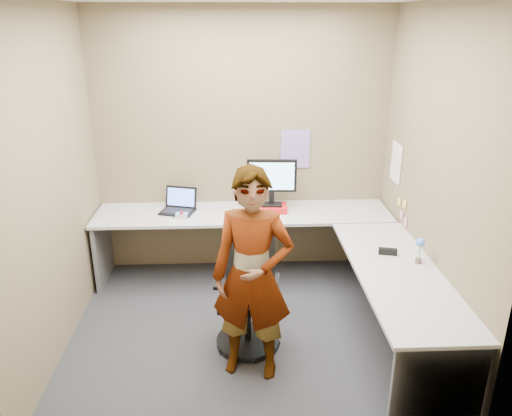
{
  "coord_description": "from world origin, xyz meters",
  "views": [
    {
      "loc": [
        -0.08,
        -3.71,
        2.56
      ],
      "look_at": [
        0.1,
        0.25,
        1.05
      ],
      "focal_mm": 35.0,
      "sensor_mm": 36.0,
      "label": 1
    }
  ],
  "objects_px": {
    "person": "(252,276)",
    "desk": "(292,249)",
    "monitor": "(272,178)",
    "office_chair": "(248,299)"
  },
  "relations": [
    {
      "from": "desk",
      "to": "monitor",
      "type": "relative_size",
      "value": 6.01
    },
    {
      "from": "desk",
      "to": "person",
      "type": "xyz_separation_m",
      "value": [
        -0.4,
        -0.9,
        0.23
      ]
    },
    {
      "from": "monitor",
      "to": "office_chair",
      "type": "bearing_deg",
      "value": -99.72
    },
    {
      "from": "office_chair",
      "to": "person",
      "type": "xyz_separation_m",
      "value": [
        0.02,
        -0.37,
        0.41
      ]
    },
    {
      "from": "monitor",
      "to": "person",
      "type": "distance_m",
      "value": 1.58
    },
    {
      "from": "monitor",
      "to": "person",
      "type": "bearing_deg",
      "value": -95.95
    },
    {
      "from": "monitor",
      "to": "office_chair",
      "type": "distance_m",
      "value": 1.37
    },
    {
      "from": "desk",
      "to": "monitor",
      "type": "bearing_deg",
      "value": 102.93
    },
    {
      "from": "desk",
      "to": "office_chair",
      "type": "distance_m",
      "value": 0.7
    },
    {
      "from": "person",
      "to": "desk",
      "type": "bearing_deg",
      "value": 78.13
    }
  ]
}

